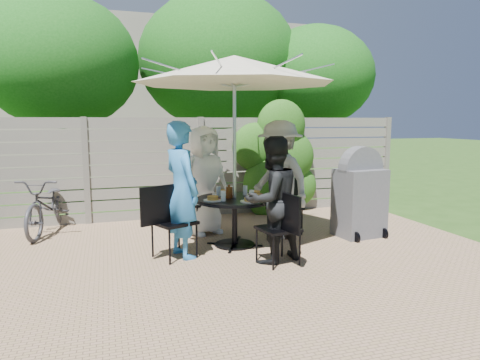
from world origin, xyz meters
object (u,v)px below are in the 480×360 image
object	(u,v)px
plate_right	(255,194)
plate_back	(221,193)
glass_right	(245,190)
syrup_jug	(229,192)
coffee_cup	(232,191)
chair_left	(173,237)
bicycle	(50,205)
person_front	(272,200)
glass_back	(218,191)
chair_front	(279,243)
patio_table	(235,213)
person_left	(182,190)
person_back	(204,181)
bbq_grill	(360,196)
plate_left	(213,199)
person_right	(280,180)
umbrella	(234,70)
plate_extra	(258,198)
glass_left	(223,196)
chair_right	(286,219)
glass_front	(252,195)
chair_back	(200,214)
plate_front	(250,200)

from	to	relation	value
plate_right	plate_back	bearing A→B (deg)	152.93
glass_right	syrup_jug	size ratio (longest dim) A/B	0.88
coffee_cup	chair_left	bearing A→B (deg)	-150.32
bicycle	plate_back	bearing A→B (deg)	-12.41
person_front	glass_back	world-z (taller)	person_front
chair_front	person_front	world-z (taller)	person_front
person_front	glass_right	distance (m)	0.97
patio_table	plate_right	bearing A→B (deg)	17.93
person_left	plate_back	bearing A→B (deg)	-66.55
person_front	bicycle	distance (m)	3.74
person_front	bicycle	world-z (taller)	person_front
chair_left	plate_right	xyz separation A→B (m)	(1.26, 0.41, 0.43)
patio_table	person_left	distance (m)	0.92
plate_right	coffee_cup	distance (m)	0.34
person_back	bbq_grill	size ratio (longest dim) A/B	1.22
chair_left	plate_back	world-z (taller)	chair_left
person_front	plate_left	distance (m)	0.91
person_front	person_right	distance (m)	1.18
umbrella	plate_extra	bearing A→B (deg)	-41.10
glass_left	coffee_cup	world-z (taller)	glass_left
person_front	glass_left	xyz separation A→B (m)	(-0.47, 0.61, -0.03)
person_back	chair_front	bearing A→B (deg)	-90.06
person_back	chair_left	world-z (taller)	person_back
syrup_jug	glass_left	bearing A→B (deg)	-124.26
glass_right	coffee_cup	distance (m)	0.20
chair_right	glass_front	xyz separation A→B (m)	(-0.74, -0.51, 0.51)
chair_left	plate_extra	bearing A→B (deg)	-21.08
person_left	bicycle	distance (m)	2.63
plate_left	glass_back	distance (m)	0.37
glass_front	chair_back	bearing A→B (deg)	112.87
umbrella	person_front	bearing A→B (deg)	-72.07
syrup_jug	glass_right	bearing A→B (deg)	27.68
plate_front	bicycle	bearing A→B (deg)	144.36
person_front	glass_front	bearing A→B (deg)	-100.42
chair_front	syrup_jug	distance (m)	1.14
person_left	plate_front	bearing A→B (deg)	-113.45
patio_table	person_left	bearing A→B (deg)	-162.07
chair_left	plate_back	distance (m)	1.12
chair_left	glass_right	distance (m)	1.32
glass_back	glass_front	world-z (taller)	same
chair_left	plate_extra	size ratio (longest dim) A/B	4.12
chair_front	coffee_cup	size ratio (longest dim) A/B	7.76
glass_front	bbq_grill	world-z (taller)	bbq_grill
chair_left	glass_front	world-z (taller)	chair_left
chair_back	syrup_jug	xyz separation A→B (m)	(0.23, -0.89, 0.49)
syrup_jug	person_front	bearing A→B (deg)	-68.17
chair_front	plate_left	world-z (taller)	chair_front
syrup_jug	plate_left	bearing A→B (deg)	-152.61
patio_table	person_front	bearing A→B (deg)	-72.07
chair_right	glass_right	size ratio (longest dim) A/B	6.41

